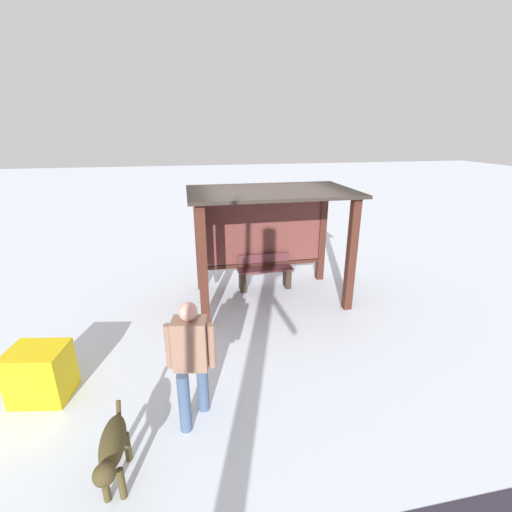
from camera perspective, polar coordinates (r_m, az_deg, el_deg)
ground_plane at (r=7.58m, az=2.22°, el=-6.69°), size 60.00×60.00×0.00m
bus_shelter at (r=7.24m, az=0.81°, el=5.53°), size 3.19×1.92×2.28m
bench_left_inside at (r=7.86m, az=1.43°, el=-2.75°), size 1.22×0.35×0.77m
person_walking at (r=4.28m, az=-10.43°, el=-15.53°), size 0.58×0.45×1.60m
dog at (r=4.14m, az=-22.18°, el=-26.88°), size 0.25×0.96×0.64m
grit_bin at (r=5.63m, az=-31.47°, el=-15.86°), size 0.79×0.67×0.73m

